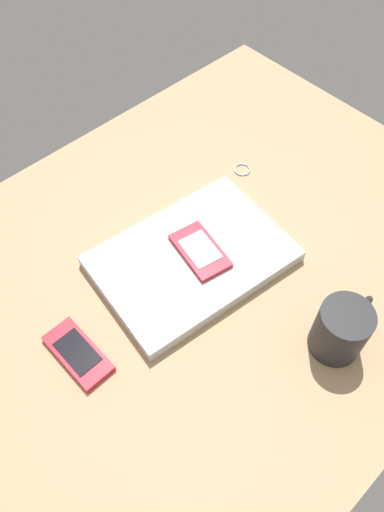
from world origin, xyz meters
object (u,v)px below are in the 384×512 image
cell_phone_on_laptop (200,251)px  cell_phone_on_desk (78,353)px  key_ring (242,169)px  coffee_mug (341,329)px  laptop_closed (192,259)px

cell_phone_on_laptop → cell_phone_on_desk: size_ratio=1.00×
key_ring → coffee_mug: bearing=-115.0°
cell_phone_on_desk → coffee_mug: (29.75, -24.97, 4.10)cm
cell_phone_on_desk → cell_phone_on_laptop: bearing=0.1°
laptop_closed → key_ring: bearing=29.7°
laptop_closed → coffee_mug: coffee_mug is taller
cell_phone_on_desk → key_ring: size_ratio=3.46×
cell_phone_on_laptop → coffee_mug: bearing=-79.8°
cell_phone_on_desk → key_ring: cell_phone_on_desk is taller
laptop_closed → coffee_mug: size_ratio=2.78×
cell_phone_on_laptop → coffee_mug: 25.50cm
laptop_closed → cell_phone_on_laptop: (1.28, -0.60, 1.71)cm
cell_phone_on_laptop → key_ring: size_ratio=3.47×
cell_phone_on_desk → key_ring: 47.14cm
laptop_closed → cell_phone_on_desk: size_ratio=2.71×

